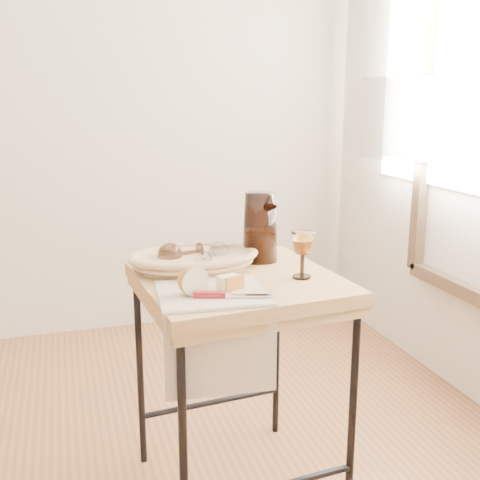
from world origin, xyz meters
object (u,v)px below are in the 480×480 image
object	(u,v)px
bread_basket	(194,261)
wine_goblet	(302,255)
pitcher	(260,227)
table_knife	(232,294)
goblet_lying_b	(213,255)
side_table	(238,386)
apple_half	(192,280)
goblet_lying_a	(183,253)
tea_towel	(212,293)

from	to	relation	value
bread_basket	wine_goblet	xyz separation A→B (m)	(0.30, -0.19, 0.05)
pitcher	table_knife	bearing A→B (deg)	-96.83
goblet_lying_b	pitcher	world-z (taller)	pitcher
side_table	apple_half	world-z (taller)	apple_half
bread_basket	wine_goblet	size ratio (longest dim) A/B	2.54
goblet_lying_a	apple_half	world-z (taller)	goblet_lying_a
apple_half	table_knife	bearing A→B (deg)	-46.52
tea_towel	bread_basket	world-z (taller)	bread_basket
goblet_lying_a	table_knife	world-z (taller)	goblet_lying_a
tea_towel	wine_goblet	xyz separation A→B (m)	(0.30, 0.06, 0.07)
side_table	pitcher	world-z (taller)	pitcher
pitcher	table_knife	world-z (taller)	pitcher
goblet_lying_a	pitcher	size ratio (longest dim) A/B	0.47
pitcher	table_knife	distance (m)	0.42
pitcher	apple_half	bearing A→B (deg)	-112.64
bread_basket	side_table	bearing A→B (deg)	-45.86
pitcher	table_knife	xyz separation A→B (m)	(-0.20, -0.35, -0.10)
pitcher	wine_goblet	xyz separation A→B (m)	(0.06, -0.23, -0.04)
pitcher	wine_goblet	distance (m)	0.24
tea_towel	goblet_lying_b	size ratio (longest dim) A/B	2.58
apple_half	table_knife	xyz separation A→B (m)	(0.10, -0.06, -0.03)
side_table	pitcher	distance (m)	0.53
tea_towel	wine_goblet	distance (m)	0.32
goblet_lying_b	apple_half	distance (m)	0.26
pitcher	apple_half	distance (m)	0.42
goblet_lying_a	apple_half	xyz separation A→B (m)	(-0.03, -0.27, -0.01)
bread_basket	table_knife	distance (m)	0.32
bread_basket	table_knife	bearing A→B (deg)	-84.61
goblet_lying_a	pitcher	distance (m)	0.28
tea_towel	table_knife	distance (m)	0.07
side_table	pitcher	bearing A→B (deg)	50.72
goblet_lying_a	goblet_lying_b	bearing A→B (deg)	144.98
side_table	wine_goblet	size ratio (longest dim) A/B	5.13
wine_goblet	table_knife	xyz separation A→B (m)	(-0.26, -0.13, -0.06)
bread_basket	pitcher	distance (m)	0.26
tea_towel	bread_basket	bearing A→B (deg)	92.93
side_table	goblet_lying_b	world-z (taller)	goblet_lying_b
goblet_lying_b	pitcher	size ratio (longest dim) A/B	0.43
side_table	goblet_lying_a	bearing A→B (deg)	138.10
wine_goblet	apple_half	distance (m)	0.37
apple_half	table_knife	distance (m)	0.12
bread_basket	goblet_lying_b	xyz separation A→B (m)	(0.06, -0.02, 0.02)
side_table	tea_towel	distance (m)	0.42
goblet_lying_a	pitcher	xyz separation A→B (m)	(0.27, 0.02, 0.06)
pitcher	side_table	bearing A→B (deg)	-106.04
bread_basket	goblet_lying_b	world-z (taller)	goblet_lying_b
goblet_lying_b	side_table	bearing A→B (deg)	-105.14
side_table	apple_half	distance (m)	0.48
tea_towel	pitcher	distance (m)	0.40
goblet_lying_b	pitcher	bearing A→B (deg)	-28.87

